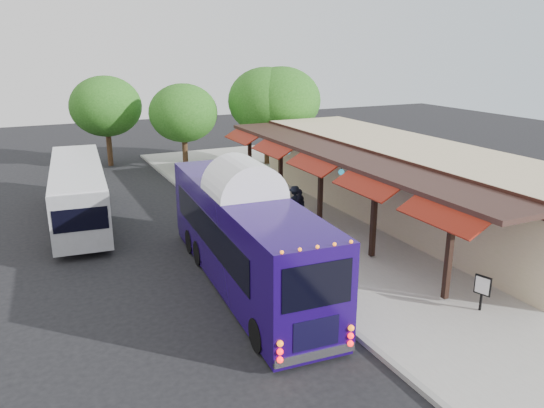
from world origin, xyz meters
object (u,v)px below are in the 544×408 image
city_bus (79,190)px  ped_b (337,269)px  ped_c (300,205)px  ped_d (295,202)px  coach_bus (245,232)px  sign_board (482,287)px  ped_a (333,270)px

city_bus → ped_b: (6.80, -11.89, -0.56)m
city_bus → ped_c: bearing=-21.8°
ped_b → ped_d: size_ratio=1.07×
city_bus → coach_bus: bearing=-60.3°
city_bus → sign_board: 18.05m
ped_a → ped_d: bearing=65.3°
ped_a → coach_bus: bearing=126.0°
city_bus → sign_board: bearing=-50.6°
ped_b → ped_c: bearing=-130.1°
ped_b → ped_d: 8.05m
ped_c → sign_board: ped_c is taller
ped_c → ped_a: bearing=31.8°
coach_bus → ped_c: (4.85, 4.95, -1.00)m
city_bus → ped_c: size_ratio=6.89×
coach_bus → ped_b: size_ratio=6.75×
ped_b → ped_d: bearing=-129.0°
coach_bus → city_bus: bearing=118.0°
ped_a → ped_c: 7.84m
city_bus → ped_c: 10.41m
ped_d → city_bus: bearing=-15.8°
coach_bus → ped_b: 3.39m
ped_d → sign_board: size_ratio=1.35×
ped_c → ped_b: bearing=33.4°
ped_a → ped_c: bearing=64.1°
ped_d → sign_board: ped_d is taller
sign_board → ped_b: bearing=120.4°
ped_b → ped_c: 7.58m
ped_a → sign_board: ped_a is taller
ped_b → sign_board: ped_b is taller
ped_b → ped_d: ped_b is taller
ped_b → ped_a: bearing=8.3°
city_bus → ped_d: bearing=-19.3°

